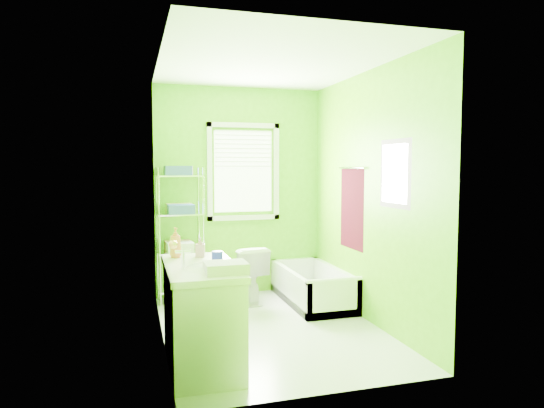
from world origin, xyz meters
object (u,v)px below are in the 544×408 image
object	(u,v)px
bathtub	(313,291)
toilet	(246,273)
vanity	(202,312)
wire_shelf_unit	(181,219)

from	to	relation	value
bathtub	toilet	xyz separation A→B (m)	(-0.75, 0.29, 0.20)
toilet	vanity	distance (m)	1.88
vanity	wire_shelf_unit	size ratio (longest dim) A/B	0.68
bathtub	vanity	bearing A→B (deg)	-136.77
bathtub	vanity	xyz separation A→B (m)	(-1.51, -1.42, 0.30)
toilet	bathtub	bearing A→B (deg)	153.16
toilet	wire_shelf_unit	size ratio (longest dim) A/B	0.42
wire_shelf_unit	vanity	bearing A→B (deg)	-90.81
bathtub	toilet	world-z (taller)	toilet
vanity	toilet	bearing A→B (deg)	65.87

